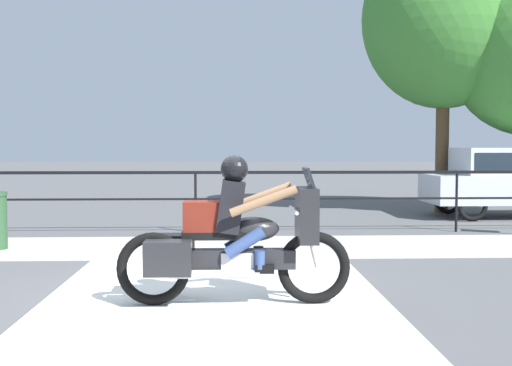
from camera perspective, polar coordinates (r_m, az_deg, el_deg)
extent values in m
plane|color=#565659|center=(7.44, -7.56, -9.80)|extent=(120.00, 120.00, 0.00)
cube|color=#B7B2A8|center=(10.77, -5.88, -5.67)|extent=(44.00, 2.40, 0.01)
cube|color=silver|center=(7.22, -3.65, -10.17)|extent=(3.75, 6.00, 0.01)
cube|color=black|center=(12.37, -5.41, 0.93)|extent=(36.00, 0.04, 0.06)
cube|color=black|center=(12.40, -5.39, -1.43)|extent=(36.00, 0.03, 0.04)
cylinder|color=black|center=(12.41, -5.39, -1.70)|extent=(0.05, 0.05, 1.20)
cylinder|color=black|center=(13.15, 17.39, -1.56)|extent=(0.05, 0.05, 1.20)
torus|color=black|center=(6.92, 5.17, -7.50)|extent=(0.78, 0.11, 0.78)
torus|color=black|center=(6.91, -9.11, -7.54)|extent=(0.78, 0.11, 0.78)
cube|color=#232326|center=(6.85, -1.97, -6.76)|extent=(1.30, 0.22, 0.20)
cube|color=silver|center=(6.86, -1.68, -7.17)|extent=(0.34, 0.26, 0.26)
ellipsoid|color=#232326|center=(6.80, -0.25, -4.11)|extent=(0.55, 0.30, 0.26)
cube|color=black|center=(6.81, -3.41, -4.62)|extent=(0.75, 0.28, 0.08)
cube|color=#232326|center=(6.83, 4.53, -2.83)|extent=(0.20, 0.56, 0.58)
cube|color=#1E232B|center=(6.80, 4.71, 0.43)|extent=(0.10, 0.47, 0.24)
cylinder|color=silver|center=(6.81, 3.36, -2.42)|extent=(0.04, 0.70, 0.04)
cylinder|color=silver|center=(6.72, -3.72, -8.09)|extent=(0.94, 0.09, 0.09)
cube|color=#232326|center=(6.63, -7.82, -6.61)|extent=(0.48, 0.28, 0.35)
cube|color=#232326|center=(7.10, -7.44, -5.95)|extent=(0.48, 0.28, 0.35)
cylinder|color=silver|center=(6.87, 4.93, -5.18)|extent=(0.19, 0.06, 0.56)
cube|color=black|center=(6.77, -2.27, -2.10)|extent=(0.31, 0.36, 0.57)
sphere|color=#8C6647|center=(6.75, -1.93, 1.07)|extent=(0.23, 0.23, 0.23)
sphere|color=black|center=(6.75, -1.93, 1.24)|extent=(0.29, 0.29, 0.29)
cylinder|color=#33477A|center=(6.67, -0.97, -5.30)|extent=(0.44, 0.13, 0.34)
cylinder|color=#33477A|center=(6.70, 0.33, -6.85)|extent=(0.11, 0.11, 0.19)
cube|color=black|center=(6.72, 0.76, -7.64)|extent=(0.20, 0.10, 0.09)
cylinder|color=#33477A|center=(6.96, -1.02, -4.93)|extent=(0.44, 0.13, 0.34)
cylinder|color=#33477A|center=(7.00, 0.22, -6.42)|extent=(0.11, 0.11, 0.19)
cube|color=black|center=(7.02, 0.63, -7.17)|extent=(0.20, 0.10, 0.09)
cylinder|color=#8C6647|center=(6.47, 0.68, -1.62)|extent=(0.70, 0.09, 0.33)
cylinder|color=#8C6647|center=(7.07, 0.44, -1.20)|extent=(0.70, 0.09, 0.33)
cube|color=maroon|center=(6.79, -4.80, -3.01)|extent=(0.39, 0.27, 0.32)
cube|color=#B7BCC4|center=(16.24, 21.76, -0.46)|extent=(3.95, 1.71, 0.67)
cube|color=#B7BCC4|center=(16.12, 21.03, 1.83)|extent=(2.06, 1.51, 0.63)
cube|color=#19232D|center=(16.12, 21.03, 1.83)|extent=(1.89, 1.54, 0.41)
torus|color=black|center=(15.08, 18.68, -1.94)|extent=(0.70, 0.11, 0.70)
torus|color=black|center=(16.55, 16.74, -1.45)|extent=(0.70, 0.11, 0.70)
cylinder|color=brown|center=(16.81, 16.21, 2.86)|extent=(0.33, 0.33, 3.18)
ellipsoid|color=#3D7F33|center=(17.11, 16.39, 13.87)|extent=(4.07, 4.07, 4.48)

